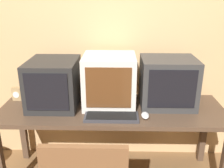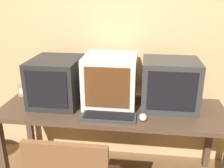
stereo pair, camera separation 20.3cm
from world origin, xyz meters
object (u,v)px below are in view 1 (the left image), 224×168
keyboard_main (111,117)px  desk_clock (17,94)px  monitor_left (54,83)px  mouse_near_keyboard (145,115)px  monitor_center (109,81)px  monitor_right (168,82)px

keyboard_main → desk_clock: size_ratio=3.46×
monitor_left → mouse_near_keyboard: bearing=-16.7°
monitor_left → keyboard_main: bearing=-26.4°
monitor_center → monitor_left: bearing=-177.5°
monitor_left → monitor_center: size_ratio=1.06×
monitor_center → monitor_right: size_ratio=0.96×
monitor_left → mouse_near_keyboard: (0.76, -0.23, -0.18)m
monitor_center → desk_clock: bearing=175.6°
monitor_left → monitor_center: 0.47m
keyboard_main → desk_clock: (-0.86, 0.33, 0.05)m
monitor_right → desk_clock: 1.34m
keyboard_main → desk_clock: bearing=159.0°
monitor_center → desk_clock: 0.85m
mouse_near_keyboard → desk_clock: (-1.12, 0.31, 0.04)m
monitor_center → keyboard_main: size_ratio=1.03×
mouse_near_keyboard → monitor_center: bearing=139.2°
monitor_center → monitor_right: 0.50m
mouse_near_keyboard → monitor_left: bearing=163.3°
monitor_center → keyboard_main: 0.34m
monitor_right → desk_clock: size_ratio=3.74×
monitor_left → keyboard_main: 0.58m
monitor_left → keyboard_main: monitor_left is taller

